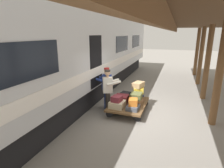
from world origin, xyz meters
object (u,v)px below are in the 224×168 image
luggage_cart (129,104)px  suitcase_brown_leather (136,102)px  suitcase_orange_carryall (133,102)px  suitcase_slate_roller (133,107)px  suitcase_burgundy_valise (117,99)px  suitcase_yellow_case (139,90)px  suitcase_tan_vintage (138,85)px  porter_by_door (108,90)px  suitcase_cream_canvas (117,104)px  suitcase_black_hardshell (125,95)px  porter_in_overalls (106,87)px  suitcase_navy_fabric (139,96)px  suitcase_olive_duffel (136,96)px  suitcase_maroon_trunk (121,99)px  train_car (63,57)px

luggage_cart → suitcase_brown_leather: bearing=-180.0°
suitcase_brown_leather → suitcase_orange_carryall: suitcase_orange_carryall is taller
luggage_cart → suitcase_orange_carryall: (-0.29, 0.52, 0.32)m
suitcase_slate_roller → luggage_cart: bearing=-61.3°
luggage_cart → suitcase_brown_leather: size_ratio=3.19×
suitcase_burgundy_valise → suitcase_yellow_case: suitcase_yellow_case is taller
suitcase_tan_vintage → porter_by_door: (0.97, 0.98, -0.03)m
suitcase_cream_canvas → porter_by_door: 0.67m
suitcase_black_hardshell → porter_in_overalls: 0.97m
suitcase_orange_carryall → porter_in_overalls: size_ratio=0.22×
luggage_cart → porter_in_overalls: 1.15m
suitcase_cream_canvas → suitcase_burgundy_valise: (0.01, 0.03, 0.23)m
suitcase_black_hardshell → suitcase_orange_carryall: 1.23m
suitcase_orange_carryall → suitcase_tan_vintage: 1.18m
suitcase_navy_fabric → suitcase_burgundy_valise: size_ratio=1.34×
suitcase_navy_fabric → porter_by_door: bearing=41.7°
suitcase_slate_roller → suitcase_orange_carryall: 0.20m
suitcase_burgundy_valise → porter_by_door: size_ratio=0.22×
suitcase_cream_canvas → suitcase_olive_duffel: suitcase_olive_duffel is taller
suitcase_tan_vintage → suitcase_brown_leather: bearing=95.4°
luggage_cart → suitcase_orange_carryall: suitcase_orange_carryall is taller
suitcase_maroon_trunk → suitcase_brown_leather: size_ratio=0.85×
suitcase_cream_canvas → suitcase_black_hardshell: size_ratio=1.10×
porter_by_door → porter_in_overalls: bearing=-59.6°
suitcase_maroon_trunk → suitcase_burgundy_valise: suitcase_burgundy_valise is taller
suitcase_burgundy_valise → suitcase_tan_vintage: (-0.56, -1.19, 0.28)m
luggage_cart → suitcase_yellow_case: bearing=-114.8°
suitcase_slate_roller → suitcase_orange_carryall: size_ratio=1.37×
luggage_cart → suitcase_maroon_trunk: bearing=-0.0°
suitcase_navy_fabric → suitcase_orange_carryall: bearing=89.5°
suitcase_tan_vintage → suitcase_orange_carryall: bearing=92.5°
suitcase_burgundy_valise → suitcase_orange_carryall: 0.61m
suitcase_brown_leather → suitcase_tan_vintage: size_ratio=1.14×
suitcase_brown_leather → suitcase_olive_duffel: size_ratio=1.23×
train_car → suitcase_tan_vintage: train_car is taller
suitcase_navy_fabric → suitcase_black_hardshell: size_ratio=0.97×
suitcase_slate_roller → suitcase_black_hardshell: bearing=-61.3°
luggage_cart → suitcase_black_hardshell: (0.30, -0.55, 0.17)m
suitcase_burgundy_valise → porter_by_door: porter_by_door is taller
train_car → suitcase_burgundy_valise: (-2.51, 0.47, -1.38)m
suitcase_brown_leather → suitcase_burgundy_valise: size_ratio=1.70×
luggage_cart → suitcase_burgundy_valise: bearing=61.6°
suitcase_navy_fabric → suitcase_orange_carryall: (0.01, 1.07, 0.13)m
suitcase_slate_roller → suitcase_brown_leather: suitcase_brown_leather is taller
suitcase_burgundy_valise → suitcase_brown_leather: bearing=-136.6°
suitcase_black_hardshell → suitcase_olive_duffel: (-0.58, 0.51, 0.21)m
porter_by_door → suitcase_tan_vintage: bearing=-134.8°
suitcase_maroon_trunk → train_car: bearing=2.5°
train_car → suitcase_olive_duffel: 3.41m
suitcase_cream_canvas → porter_by_door: bearing=-22.6°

